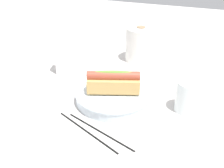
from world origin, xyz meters
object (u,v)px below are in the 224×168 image
Objects in this scene: serving_bowl at (112,95)px; chopstick_far at (87,131)px; napkin_box at (72,53)px; chopstick_near at (100,131)px; paper_towel_roll at (140,44)px; hotdog_front at (112,82)px; water_glass at (188,97)px.

serving_bowl is 0.16m from chopstick_far.
napkin_box is 0.68× the size of chopstick_far.
chopstick_near is (0.21, -0.27, -0.07)m from napkin_box.
serving_bowl is 0.31m from paper_towel_roll.
serving_bowl is 1.02× the size of chopstick_near.
napkin_box is at bearing 149.14° from chopstick_near.
hotdog_front is 0.72× the size of chopstick_near.
paper_towel_roll reaches higher than chopstick_far.
chopstick_far is at bearing -71.94° from napkin_box.
water_glass is at bearing -53.29° from paper_towel_roll.
water_glass is (0.21, 0.02, -0.02)m from hotdog_front.
water_glass is at bearing 64.60° from chopstick_far.
water_glass is 0.41× the size of chopstick_near.
napkin_box is 0.35m from chopstick_near.
water_glass is 0.41× the size of chopstick_far.
serving_bowl is at bearing -174.02° from water_glass.
serving_bowl is 1.02× the size of chopstick_far.
chopstick_near is (0.02, -0.45, -0.06)m from paper_towel_roll.
serving_bowl is 0.15m from chopstick_near.
paper_towel_roll reaches higher than hotdog_front.
paper_towel_roll is at bearing 29.25° from napkin_box.
paper_towel_roll reaches higher than water_glass.
water_glass is 0.60× the size of napkin_box.
paper_towel_roll is (0.00, 0.31, 0.00)m from hotdog_front.
water_glass reaches higher than serving_bowl.
hotdog_front is (0.00, 0.00, 0.04)m from serving_bowl.
chopstick_far is (-0.01, -0.16, -0.02)m from serving_bowl.
serving_bowl is 0.04m from hotdog_front.
napkin_box is 0.34m from chopstick_far.
serving_bowl is at bearing 111.97° from chopstick_far.
chopstick_far is at bearing -91.59° from paper_towel_roll.
serving_bowl is 1.68× the size of paper_towel_roll.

